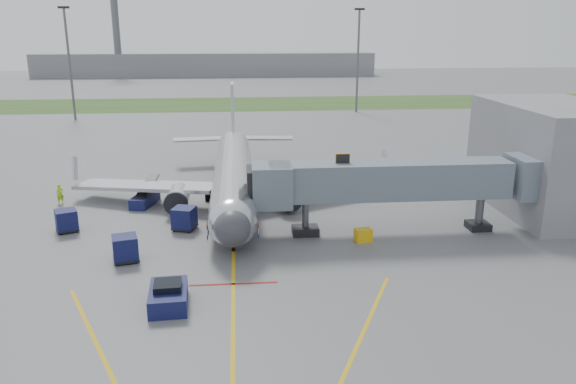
{
  "coord_description": "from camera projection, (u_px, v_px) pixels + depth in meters",
  "views": [
    {
      "loc": [
        0.57,
        -38.89,
        16.69
      ],
      "look_at": [
        4.71,
        6.9,
        3.2
      ],
      "focal_mm": 35.0,
      "sensor_mm": 36.0,
      "label": 1
    }
  ],
  "objects": [
    {
      "name": "belt_loader",
      "position": [
        145.0,
        199.0,
        54.92
      ],
      "size": [
        2.54,
        5.12,
        2.42
      ],
      "color": "#0E113E",
      "rests_on": "ground"
    },
    {
      "name": "distant_terminal",
      "position": [
        207.0,
        64.0,
        202.29
      ],
      "size": [
        120.0,
        14.0,
        8.0
      ],
      "primitive_type": "cube",
      "color": "slate",
      "rests_on": "ground"
    },
    {
      "name": "airliner",
      "position": [
        233.0,
        175.0,
        55.65
      ],
      "size": [
        32.1,
        35.67,
        10.25
      ],
      "color": "silver",
      "rests_on": "ground"
    },
    {
      "name": "terminal",
      "position": [
        553.0,
        157.0,
        52.56
      ],
      "size": [
        10.0,
        16.0,
        10.0
      ],
      "primitive_type": "cube",
      "color": "slate",
      "rests_on": "ground"
    },
    {
      "name": "control_tower",
      "position": [
        116.0,
        26.0,
        191.16
      ],
      "size": [
        4.0,
        4.0,
        30.0
      ],
      "color": "#595B60",
      "rests_on": "ground"
    },
    {
      "name": "light_mast_right",
      "position": [
        358.0,
        58.0,
        112.62
      ],
      "size": [
        2.0,
        0.44,
        20.4
      ],
      "color": "#595B60",
      "rests_on": "ground"
    },
    {
      "name": "light_mast_left",
      "position": [
        69.0,
        61.0,
        103.08
      ],
      "size": [
        2.0,
        0.44,
        20.4
      ],
      "color": "#595B60",
      "rests_on": "ground"
    },
    {
      "name": "ground",
      "position": [
        233.0,
        261.0,
        41.82
      ],
      "size": [
        400.0,
        400.0,
        0.0
      ],
      "primitive_type": "plane",
      "color": "#565659",
      "rests_on": "ground"
    },
    {
      "name": "ramp_worker",
      "position": [
        60.0,
        194.0,
        55.07
      ],
      "size": [
        0.86,
        0.77,
        1.97
      ],
      "primitive_type": "imported",
      "rotation": [
        0.0,
        0.0,
        0.52
      ],
      "color": "#9FD519",
      "rests_on": "ground"
    },
    {
      "name": "pushback_tug",
      "position": [
        168.0,
        296.0,
        34.89
      ],
      "size": [
        2.56,
        3.93,
        1.57
      ],
      "color": "#0E113E",
      "rests_on": "ground"
    },
    {
      "name": "ground_power_cart",
      "position": [
        363.0,
        235.0,
        45.44
      ],
      "size": [
        1.48,
        1.13,
        1.07
      ],
      "color": "gold",
      "rests_on": "ground"
    },
    {
      "name": "baggage_cart_c",
      "position": [
        67.0,
        221.0,
        47.6
      ],
      "size": [
        2.29,
        2.29,
        1.89
      ],
      "color": "#0E113E",
      "rests_on": "ground"
    },
    {
      "name": "apron_markings",
      "position": [
        233.0,
        308.0,
        34.74
      ],
      "size": [
        21.52,
        50.0,
        0.01
      ],
      "color": "gold",
      "rests_on": "ground"
    },
    {
      "name": "baggage_cart_a",
      "position": [
        125.0,
        248.0,
        41.48
      ],
      "size": [
        2.22,
        2.22,
        1.96
      ],
      "color": "#0E113E",
      "rests_on": "ground"
    },
    {
      "name": "baggage_cart_b",
      "position": [
        184.0,
        218.0,
        48.04
      ],
      "size": [
        2.27,
        2.27,
        1.96
      ],
      "color": "#0E113E",
      "rests_on": "ground"
    },
    {
      "name": "grass_strip",
      "position": [
        235.0,
        104.0,
        127.82
      ],
      "size": [
        300.0,
        25.0,
        0.01
      ],
      "primitive_type": "cube",
      "color": "#2D4C1E",
      "rests_on": "ground"
    },
    {
      "name": "jet_bridge",
      "position": [
        388.0,
        181.0,
        46.45
      ],
      "size": [
        25.3,
        4.0,
        6.9
      ],
      "color": "slate",
      "rests_on": "ground"
    }
  ]
}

